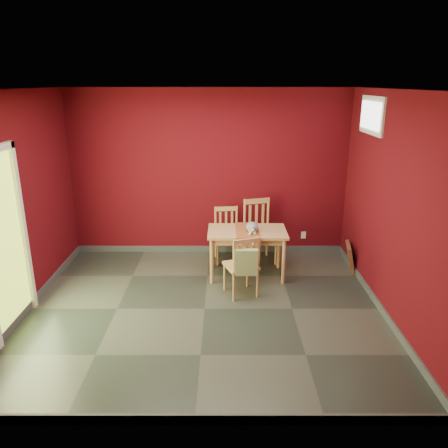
{
  "coord_description": "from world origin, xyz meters",
  "views": [
    {
      "loc": [
        0.25,
        -4.99,
        2.78
      ],
      "look_at": [
        0.25,
        0.45,
        1.0
      ],
      "focal_mm": 35.0,
      "sensor_mm": 36.0,
      "label": 1
    }
  ],
  "objects_px": {
    "chair_far_right": "(259,230)",
    "chair_near": "(242,265)",
    "dining_table": "(247,236)",
    "cat": "(252,225)",
    "picture_frame": "(350,257)",
    "chair_far_left": "(227,234)",
    "tote_bag": "(246,262)"
  },
  "relations": [
    {
      "from": "chair_far_right",
      "to": "chair_near",
      "type": "xyz_separation_m",
      "value": [
        -0.32,
        -1.22,
        -0.07
      ]
    },
    {
      "from": "dining_table",
      "to": "cat",
      "type": "xyz_separation_m",
      "value": [
        0.07,
        -0.05,
        0.18
      ]
    },
    {
      "from": "picture_frame",
      "to": "chair_far_left",
      "type": "bearing_deg",
      "value": 167.66
    },
    {
      "from": "tote_bag",
      "to": "chair_far_right",
      "type": "bearing_deg",
      "value": 79.1
    },
    {
      "from": "chair_far_left",
      "to": "picture_frame",
      "type": "distance_m",
      "value": 1.95
    },
    {
      "from": "picture_frame",
      "to": "chair_near",
      "type": "bearing_deg",
      "value": -153.91
    },
    {
      "from": "chair_far_right",
      "to": "chair_far_left",
      "type": "bearing_deg",
      "value": 177.89
    },
    {
      "from": "chair_far_left",
      "to": "tote_bag",
      "type": "bearing_deg",
      "value": -80.54
    },
    {
      "from": "dining_table",
      "to": "tote_bag",
      "type": "distance_m",
      "value": 0.84
    },
    {
      "from": "chair_far_left",
      "to": "tote_bag",
      "type": "xyz_separation_m",
      "value": [
        0.24,
        -1.45,
        0.12
      ]
    },
    {
      "from": "dining_table",
      "to": "chair_far_left",
      "type": "relative_size",
      "value": 1.32
    },
    {
      "from": "chair_far_right",
      "to": "picture_frame",
      "type": "relative_size",
      "value": 2.29
    },
    {
      "from": "chair_far_left",
      "to": "chair_far_right",
      "type": "height_order",
      "value": "chair_far_right"
    },
    {
      "from": "chair_near",
      "to": "tote_bag",
      "type": "relative_size",
      "value": 2.07
    },
    {
      "from": "chair_near",
      "to": "picture_frame",
      "type": "distance_m",
      "value": 1.9
    },
    {
      "from": "cat",
      "to": "picture_frame",
      "type": "distance_m",
      "value": 1.66
    },
    {
      "from": "chair_near",
      "to": "picture_frame",
      "type": "bearing_deg",
      "value": 26.09
    },
    {
      "from": "dining_table",
      "to": "cat",
      "type": "distance_m",
      "value": 0.2
    },
    {
      "from": "chair_far_right",
      "to": "picture_frame",
      "type": "distance_m",
      "value": 1.46
    },
    {
      "from": "chair_far_left",
      "to": "picture_frame",
      "type": "relative_size",
      "value": 1.99
    },
    {
      "from": "dining_table",
      "to": "chair_far_right",
      "type": "distance_m",
      "value": 0.64
    },
    {
      "from": "cat",
      "to": "tote_bag",
      "type": "bearing_deg",
      "value": -97.5
    },
    {
      "from": "chair_near",
      "to": "picture_frame",
      "type": "height_order",
      "value": "chair_near"
    },
    {
      "from": "cat",
      "to": "picture_frame",
      "type": "bearing_deg",
      "value": 9.95
    },
    {
      "from": "tote_bag",
      "to": "chair_far_left",
      "type": "bearing_deg",
      "value": 99.46
    },
    {
      "from": "chair_far_right",
      "to": "dining_table",
      "type": "bearing_deg",
      "value": -111.0
    },
    {
      "from": "chair_far_right",
      "to": "chair_near",
      "type": "relative_size",
      "value": 1.16
    },
    {
      "from": "dining_table",
      "to": "tote_bag",
      "type": "xyz_separation_m",
      "value": [
        -0.05,
        -0.84,
        -0.06
      ]
    },
    {
      "from": "chair_far_right",
      "to": "tote_bag",
      "type": "bearing_deg",
      "value": -100.9
    },
    {
      "from": "chair_far_left",
      "to": "chair_near",
      "type": "bearing_deg",
      "value": -81.08
    },
    {
      "from": "chair_near",
      "to": "cat",
      "type": "bearing_deg",
      "value": 74.58
    },
    {
      "from": "tote_bag",
      "to": "chair_near",
      "type": "bearing_deg",
      "value": 102.75
    }
  ]
}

